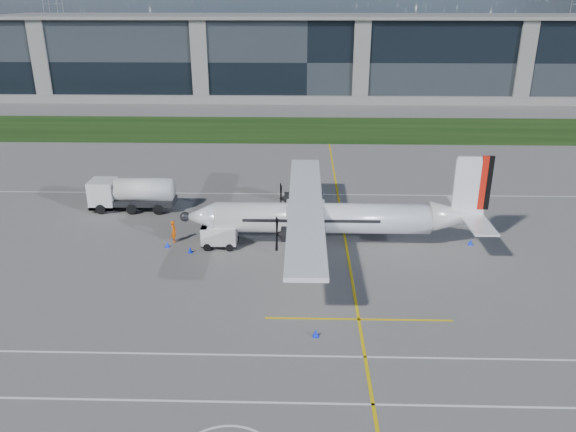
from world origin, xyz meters
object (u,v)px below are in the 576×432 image
turboprop_aircraft (334,201)px  ground_crew_person (174,230)px  safety_cone_fwd (167,244)px  safety_cone_portwing (316,333)px  pylon_west (53,9)px  safety_cone_tail (471,242)px  baggage_tug (219,237)px  safety_cone_nose_port (190,250)px  fuel_tanker_truck (126,194)px

turboprop_aircraft → ground_crew_person: 13.52m
turboprop_aircraft → safety_cone_fwd: 14.10m
turboprop_aircraft → safety_cone_portwing: (-1.67, -13.45, -3.59)m
safety_cone_fwd → turboprop_aircraft: bearing=3.4°
pylon_west → ground_crew_person: bearing=-64.6°
pylon_west → ground_crew_person: pylon_west is taller
turboprop_aircraft → safety_cone_tail: turboprop_aircraft is taller
baggage_tug → safety_cone_nose_port: baggage_tug is taller
turboprop_aircraft → safety_cone_fwd: bearing=-176.6°
turboprop_aircraft → safety_cone_fwd: turboprop_aircraft is taller
fuel_tanker_truck → baggage_tug: (10.06, -8.31, -0.67)m
turboprop_aircraft → baggage_tug: turboprop_aircraft is taller
turboprop_aircraft → safety_cone_fwd: (-13.61, -0.80, -3.59)m
pylon_west → ground_crew_person: size_ratio=13.83×
turboprop_aircraft → ground_crew_person: bearing=179.0°
pylon_west → safety_cone_nose_port: (70.35, -146.36, -14.75)m
ground_crew_person → pylon_west: bearing=10.9°
fuel_tanker_truck → safety_cone_nose_port: bearing=-50.5°
safety_cone_tail → safety_cone_nose_port: same height
baggage_tug → safety_cone_tail: (20.72, 0.93, -0.66)m
pylon_west → safety_cone_fwd: size_ratio=60.00×
fuel_tanker_truck → turboprop_aircraft: bearing=-21.6°
turboprop_aircraft → safety_cone_nose_port: 12.21m
fuel_tanker_truck → baggage_tug: size_ratio=2.77×
baggage_tug → safety_cone_nose_port: 2.60m
safety_cone_portwing → safety_cone_nose_port: size_ratio=1.00×
pylon_west → safety_cone_nose_port: bearing=-64.3°
ground_crew_person → baggage_tug: bearing=-117.1°
ground_crew_person → safety_cone_tail: size_ratio=4.34×
baggage_tug → fuel_tanker_truck: bearing=140.4°
baggage_tug → ground_crew_person: size_ratio=1.40×
turboprop_aircraft → safety_cone_tail: bearing=1.5°
turboprop_aircraft → baggage_tug: bearing=-176.1°
safety_cone_tail → safety_cone_nose_port: (-22.94, -2.11, 0.00)m
safety_cone_portwing → baggage_tug: bearing=120.8°
turboprop_aircraft → baggage_tug: (-9.30, -0.64, -2.93)m
baggage_tug → safety_cone_portwing: bearing=-59.2°
pylon_west → fuel_tanker_truck: (62.52, -136.87, -13.42)m
safety_cone_tail → safety_cone_fwd: same height
turboprop_aircraft → safety_cone_tail: 11.97m
safety_cone_fwd → ground_crew_person: bearing=70.5°
pylon_west → baggage_tug: size_ratio=9.89×
fuel_tanker_truck → safety_cone_tail: 31.67m
safety_cone_tail → safety_cone_nose_port: 23.04m
pylon_west → safety_cone_fwd: pylon_west is taller
fuel_tanker_truck → ground_crew_person: fuel_tanker_truck is taller
fuel_tanker_truck → baggage_tug: fuel_tanker_truck is taller
baggage_tug → turboprop_aircraft: bearing=3.9°
pylon_west → safety_cone_portwing: 177.80m
baggage_tug → safety_cone_fwd: 4.36m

